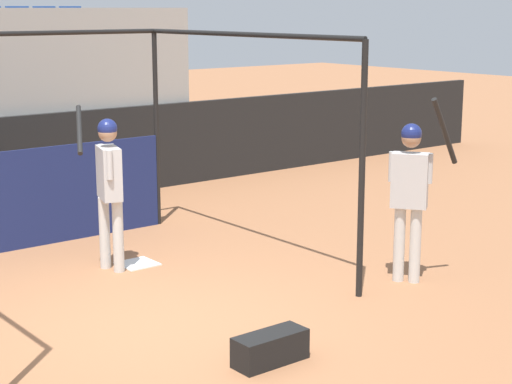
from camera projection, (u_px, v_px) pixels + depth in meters
ground_plane at (160, 327)px, 8.56m from camera, size 60.00×60.00×0.00m
batting_cage at (43, 166)px, 10.58m from camera, size 4.24×4.21×2.84m
home_plate at (137, 264)px, 10.63m from camera, size 0.44×0.44×0.02m
player_batter at (108, 179)px, 10.19m from camera, size 0.55×0.94×1.96m
player_waiting at (410, 186)px, 9.74m from camera, size 0.70×0.63×2.18m
equipment_bag at (270, 348)px, 7.66m from camera, size 0.70×0.28×0.28m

